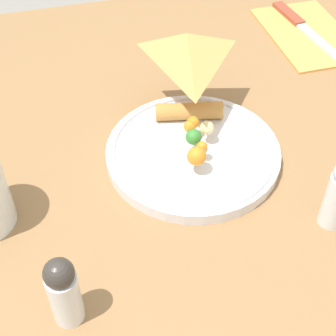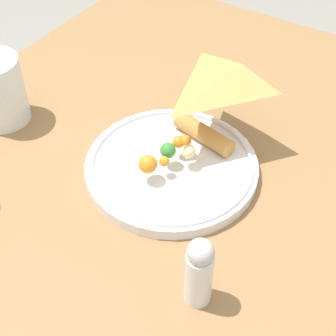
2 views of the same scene
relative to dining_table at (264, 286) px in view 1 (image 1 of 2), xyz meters
The scene contains 5 objects.
dining_table is the anchor object (origin of this frame).
plate_pizza 0.20m from the dining_table, 162.37° to the right, with size 0.23×0.23×0.06m.
napkin_folded 0.47m from the dining_table, 149.12° to the left, with size 0.21×0.14×0.00m.
butter_knife 0.48m from the dining_table, 150.00° to the left, with size 0.22×0.04×0.01m.
pepper_shaker 0.28m from the dining_table, 82.63° to the right, with size 0.03×0.03×0.09m.
Camera 1 is at (0.31, -0.21, 1.22)m, focal length 55.00 mm.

